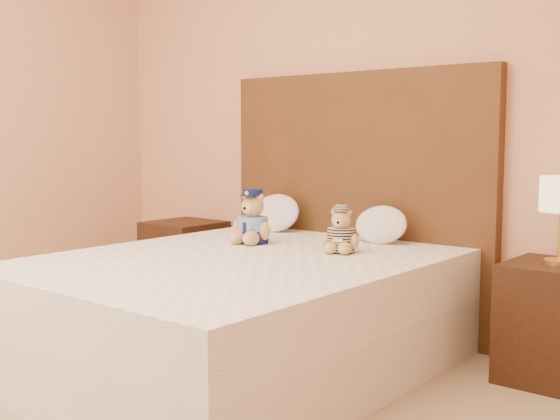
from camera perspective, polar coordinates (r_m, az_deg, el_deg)
The scene contains 8 objects.
bed at distance 3.44m, azimuth -3.34°, elevation -8.38°, with size 1.60×2.00×0.55m.
headboard at distance 4.15m, azimuth 6.14°, elevation 0.73°, with size 1.75×0.08×1.50m, color #522E18.
nightstand_left at distance 4.86m, azimuth -7.76°, elevation -4.17°, with size 0.45×0.45×0.55m, color #331B10.
nightstand_right at distance 3.50m, azimuth 21.60°, elevation -8.53°, with size 0.45×0.45×0.55m, color #331B10.
teddy_police at distance 3.81m, azimuth -2.23°, elevation -0.54°, with size 0.25×0.24×0.29m, color #A77F40, non-canonical shape.
teddy_prisoner at distance 3.51m, azimuth 4.98°, elevation -1.64°, with size 0.20×0.19×0.23m, color #A77F40, non-canonical shape.
pillow_left at distance 4.29m, azimuth -0.40°, elevation -0.09°, with size 0.35×0.23×0.25m, color white.
pillow_right at distance 3.85m, azimuth 8.20°, elevation -1.04°, with size 0.31×0.20×0.22m, color white.
Camera 1 is at (2.27, -1.24, 1.13)m, focal length 45.00 mm.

